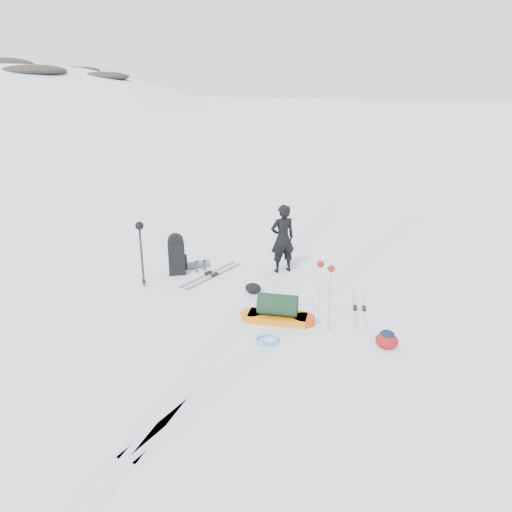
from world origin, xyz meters
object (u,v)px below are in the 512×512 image
(pulk_sled, at_px, (278,311))
(expedition_rucksack, at_px, (179,255))
(skier, at_px, (283,239))
(ski_poles_black, at_px, (140,234))

(pulk_sled, bearing_deg, expedition_rucksack, 143.68)
(skier, bearing_deg, expedition_rucksack, -17.69)
(expedition_rucksack, bearing_deg, ski_poles_black, -142.43)
(pulk_sled, distance_m, ski_poles_black, 3.52)
(pulk_sled, xyz_separation_m, expedition_rucksack, (-3.02, 1.41, 0.24))
(pulk_sled, xyz_separation_m, ski_poles_black, (-3.35, 0.42, 1.01))
(expedition_rucksack, distance_m, ski_poles_black, 1.29)
(skier, height_order, expedition_rucksack, skier)
(skier, relative_size, ski_poles_black, 1.11)
(skier, relative_size, pulk_sled, 1.11)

